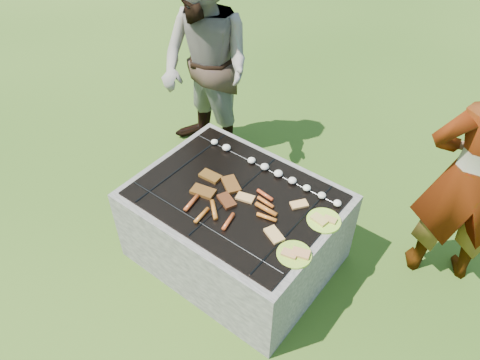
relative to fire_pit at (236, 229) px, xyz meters
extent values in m
plane|color=#234310|center=(0.00, 0.00, -0.28)|extent=(60.00, 60.00, 0.00)
cube|color=#9F978D|center=(0.00, 0.41, 0.02)|extent=(1.30, 0.18, 0.60)
cube|color=#9C948B|center=(0.00, -0.41, 0.02)|extent=(1.30, 0.18, 0.60)
cube|color=gray|center=(-0.56, 0.00, 0.02)|extent=(0.18, 0.64, 0.60)
cube|color=#A69D93|center=(0.56, 0.00, 0.02)|extent=(0.18, 0.64, 0.60)
cube|color=black|center=(0.00, 0.00, -0.04)|extent=(0.94, 0.64, 0.48)
sphere|color=#FF5914|center=(0.00, 0.00, 0.18)|extent=(0.10, 0.10, 0.10)
cube|color=black|center=(0.00, 0.00, 0.32)|extent=(1.20, 0.90, 0.01)
cylinder|color=black|center=(-0.45, 0.00, 0.33)|extent=(0.01, 0.88, 0.01)
cylinder|color=black|center=(0.00, 0.00, 0.33)|extent=(0.01, 0.88, 0.01)
cylinder|color=black|center=(0.45, 0.00, 0.33)|extent=(0.01, 0.88, 0.01)
cylinder|color=black|center=(0.00, -0.32, 0.33)|extent=(1.18, 0.01, 0.01)
cylinder|color=black|center=(0.00, 0.32, 0.33)|extent=(1.18, 0.01, 0.01)
ellipsoid|color=beige|center=(-0.44, 0.32, 0.35)|extent=(0.05, 0.05, 0.04)
ellipsoid|color=white|center=(-0.33, 0.32, 0.35)|extent=(0.06, 0.06, 0.04)
ellipsoid|color=#F0E4CB|center=(-0.11, 0.32, 0.35)|extent=(0.05, 0.05, 0.04)
ellipsoid|color=beige|center=(0.00, 0.32, 0.35)|extent=(0.06, 0.06, 0.04)
ellipsoid|color=#EFDFCB|center=(0.12, 0.32, 0.35)|extent=(0.06, 0.06, 0.04)
ellipsoid|color=beige|center=(0.23, 0.32, 0.35)|extent=(0.06, 0.06, 0.04)
ellipsoid|color=white|center=(0.34, 0.32, 0.35)|extent=(0.05, 0.05, 0.04)
ellipsoid|color=beige|center=(0.45, 0.32, 0.35)|extent=(0.05, 0.05, 0.04)
ellipsoid|color=white|center=(0.56, 0.32, 0.35)|extent=(0.05, 0.05, 0.04)
cube|color=#9B5F1C|center=(-0.23, 0.03, 0.34)|extent=(0.15, 0.09, 0.02)
cube|color=#9C5B1C|center=(-0.07, 0.05, 0.34)|extent=(0.18, 0.16, 0.02)
cube|color=#945B1A|center=(-0.17, -0.11, 0.34)|extent=(0.17, 0.12, 0.02)
cube|color=maroon|center=(0.00, -0.08, 0.34)|extent=(0.15, 0.12, 0.02)
cylinder|color=#E35225|center=(0.16, 0.10, 0.34)|extent=(0.13, 0.04, 0.02)
cylinder|color=#E55225|center=(0.20, 0.05, 0.34)|extent=(0.13, 0.04, 0.02)
cylinder|color=#C2741F|center=(0.24, 0.00, 0.34)|extent=(0.16, 0.03, 0.03)
cylinder|color=orange|center=(0.28, -0.05, 0.34)|extent=(0.13, 0.05, 0.02)
cylinder|color=#C57120|center=(-0.01, -0.20, 0.34)|extent=(0.13, 0.12, 0.03)
cylinder|color=red|center=(0.12, -0.22, 0.34)|extent=(0.06, 0.14, 0.03)
cylinder|color=red|center=(-0.16, -0.24, 0.34)|extent=(0.05, 0.15, 0.03)
cylinder|color=orange|center=(-0.04, -0.28, 0.34)|extent=(0.04, 0.14, 0.02)
cube|color=tan|center=(0.07, 0.01, 0.34)|extent=(0.13, 0.09, 0.02)
cube|color=#EAC078|center=(0.39, -0.13, 0.34)|extent=(0.14, 0.12, 0.02)
cube|color=tan|center=(0.37, 0.17, 0.34)|extent=(0.11, 0.12, 0.01)
cylinder|color=#C8EF39|center=(0.56, 0.15, 0.32)|extent=(0.22, 0.22, 0.01)
cube|color=#D2C26B|center=(0.54, 0.13, 0.34)|extent=(0.11, 0.08, 0.02)
cube|color=tan|center=(0.59, 0.17, 0.34)|extent=(0.08, 0.06, 0.01)
cylinder|color=yellow|center=(0.56, -0.17, 0.32)|extent=(0.24, 0.24, 0.01)
cube|color=tan|center=(0.54, -0.19, 0.34)|extent=(0.10, 0.07, 0.01)
cube|color=tan|center=(0.59, -0.15, 0.34)|extent=(0.12, 0.09, 0.02)
imported|color=gray|center=(1.17, 0.79, 0.56)|extent=(0.73, 0.65, 1.68)
imported|color=gray|center=(-0.91, 0.77, 0.57)|extent=(0.92, 0.77, 1.71)
camera|label=1|loc=(1.34, -1.66, 2.41)|focal=35.00mm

